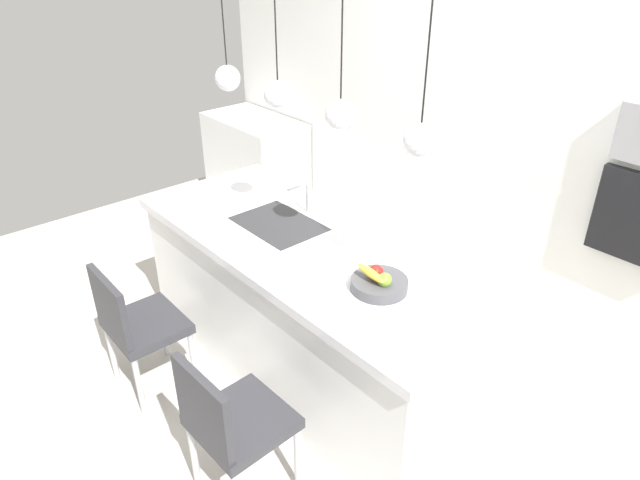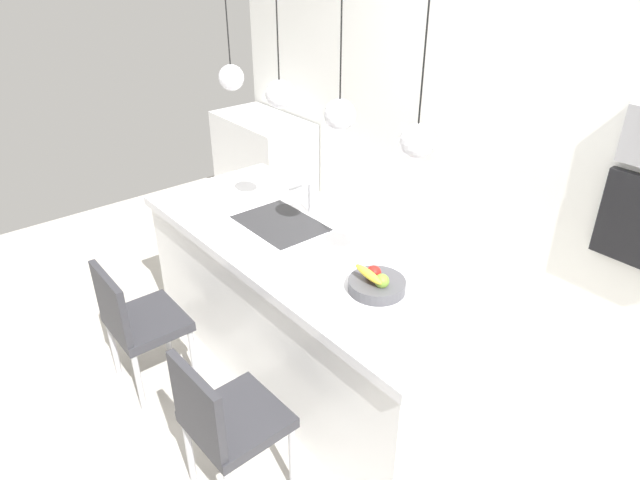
% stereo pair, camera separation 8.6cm
% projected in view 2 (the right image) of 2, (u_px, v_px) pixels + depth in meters
% --- Properties ---
extents(floor, '(6.60, 6.60, 0.00)m').
position_uv_depth(floor, '(311.00, 363.00, 3.81)').
color(floor, '#BCB7AD').
rests_on(floor, ground).
extents(back_wall, '(6.00, 0.10, 2.60)m').
position_uv_depth(back_wall, '(487.00, 128.00, 4.10)').
color(back_wall, white).
rests_on(back_wall, ground).
extents(kitchen_island, '(2.45, 0.99, 0.94)m').
position_uv_depth(kitchen_island, '(310.00, 305.00, 3.58)').
color(kitchen_island, white).
rests_on(kitchen_island, ground).
extents(sink_basin, '(0.56, 0.40, 0.02)m').
position_uv_depth(sink_basin, '(280.00, 224.00, 3.56)').
color(sink_basin, '#2D2D30').
rests_on(sink_basin, kitchen_island).
extents(faucet, '(0.02, 0.17, 0.22)m').
position_uv_depth(faucet, '(307.00, 194.00, 3.60)').
color(faucet, silver).
rests_on(faucet, kitchen_island).
extents(fruit_bowl, '(0.30, 0.30, 0.15)m').
position_uv_depth(fruit_bowl, '(376.00, 283.00, 2.88)').
color(fruit_bowl, '#4C4C51').
rests_on(fruit_bowl, kitchen_island).
extents(side_counter, '(1.10, 0.60, 0.88)m').
position_uv_depth(side_counter, '(264.00, 159.00, 5.93)').
color(side_counter, white).
rests_on(side_counter, ground).
extents(chair_near, '(0.47, 0.42, 0.87)m').
position_uv_depth(chair_near, '(137.00, 319.00, 3.41)').
color(chair_near, '#333338').
rests_on(chair_near, ground).
extents(chair_middle, '(0.45, 0.45, 0.88)m').
position_uv_depth(chair_middle, '(226.00, 419.00, 2.71)').
color(chair_middle, '#333338').
rests_on(chair_middle, ground).
extents(pendant_light_left, '(0.16, 0.16, 0.76)m').
position_uv_depth(pendant_light_left, '(231.00, 77.00, 3.47)').
color(pendant_light_left, silver).
extents(pendant_light_center_left, '(0.16, 0.16, 0.76)m').
position_uv_depth(pendant_light_center_left, '(280.00, 93.00, 3.13)').
color(pendant_light_center_left, silver).
extents(pendant_light_center_right, '(0.16, 0.16, 0.76)m').
position_uv_depth(pendant_light_center_right, '(340.00, 114.00, 2.78)').
color(pendant_light_center_right, silver).
extents(pendant_light_right, '(0.16, 0.16, 0.76)m').
position_uv_depth(pendant_light_right, '(417.00, 140.00, 2.44)').
color(pendant_light_right, silver).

